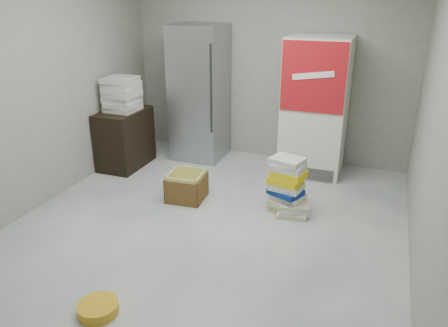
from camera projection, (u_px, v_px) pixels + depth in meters
name	position (u px, v px, depth m)	size (l,w,h in m)	color
ground	(199.00, 236.00, 4.45)	(5.00, 5.00, 0.00)	silver
room_shell	(195.00, 57.00, 3.78)	(4.04, 5.04, 2.82)	gray
steel_fridge	(200.00, 93.00, 6.24)	(0.70, 0.72, 1.90)	#ABAEB4
coke_cooler	(315.00, 107.00, 5.71)	(0.80, 0.73, 1.80)	silver
wood_shelf	(125.00, 139.00, 6.08)	(0.50, 0.80, 0.80)	black
supply_box_stack	(122.00, 94.00, 5.85)	(0.43, 0.43, 0.45)	beige
phonebook_stack_main	(287.00, 185.00, 4.83)	(0.43, 0.39, 0.64)	tan
phonebook_stack_side	(293.00, 209.00, 4.83)	(0.38, 0.33, 0.15)	#B9AE8A
cardboard_box	(187.00, 188.00, 5.19)	(0.45, 0.45, 0.34)	yellow
bucket_lid	(98.00, 308.00, 3.38)	(0.32, 0.32, 0.08)	gold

